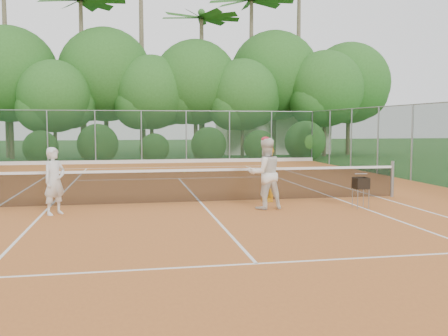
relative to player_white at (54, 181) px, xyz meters
The scene contains 14 objects.
ground 4.07m from the player_white, 18.08° to the left, with size 120.00×120.00×0.00m, color #224D1B.
clay_court 4.07m from the player_white, 18.08° to the left, with size 18.00×36.00×0.02m, color #B36229.
club_building 28.30m from the player_white, 63.13° to the left, with size 8.00×5.00×3.00m, color beige.
tennis_net 4.00m from the player_white, 18.08° to the left, with size 11.97×0.10×1.10m.
player_white is the anchor object (origin of this frame).
player_center_grp 5.31m from the player_white, ahead, with size 1.00×0.83×1.90m.
player_yellow 5.87m from the player_white, 10.57° to the left, with size 0.96×0.40×1.63m, color yellow.
ball_hopper 7.87m from the player_white, ahead, with size 0.35×0.35×0.81m.
stray_ball_a 10.78m from the player_white, 76.88° to the left, with size 0.07×0.07×0.07m, color #AEC82E.
stray_ball_b 12.23m from the player_white, 78.76° to the left, with size 0.07×0.07×0.07m, color #A9C92E.
stray_ball_c 10.89m from the player_white, 66.80° to the left, with size 0.07×0.07×0.07m, color yellow.
court_markings 4.07m from the player_white, 18.08° to the left, with size 11.03×23.83×0.01m.
fence_back 16.69m from the player_white, 76.87° to the left, with size 18.07×0.07×3.00m.
tropical_treeline 22.49m from the player_white, 76.33° to the left, with size 32.10×8.49×15.03m.
Camera 1 is at (-1.96, -13.95, 2.24)m, focal length 40.00 mm.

